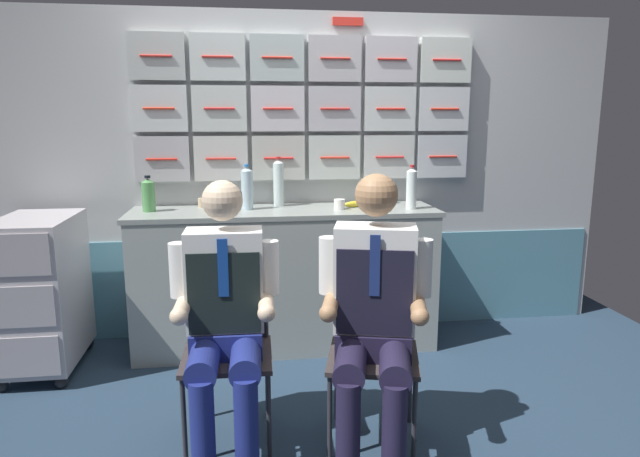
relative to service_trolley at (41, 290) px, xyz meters
The scene contains 17 objects.
ground 1.92m from the service_trolley, 29.40° to the right, with size 4.80×4.80×0.04m, color #233649.
galley_bulkhead 1.79m from the service_trolley, 15.85° to the left, with size 4.20×0.14×2.15m.
galley_counter 1.45m from the service_trolley, ahead, with size 1.94×0.53×0.90m.
service_trolley is the anchor object (origin of this frame).
folding_chair_left 1.36m from the service_trolley, 36.37° to the right, with size 0.41×0.41×0.82m.
crew_member_left 1.47m from the service_trolley, 41.59° to the right, with size 0.48×0.59×1.21m.
folding_chair_right 1.99m from the service_trolley, 27.28° to the right, with size 0.49×0.49×0.82m.
crew_member_right 2.04m from the service_trolley, 31.66° to the right, with size 0.51×0.66×1.24m.
water_bottle_tall 0.82m from the service_trolley, 19.12° to the left, with size 0.08×0.08×0.22m.
water_bottle_short 2.30m from the service_trolley, ahead, with size 0.07×0.07×0.28m.
water_bottle_blue_cap 1.34m from the service_trolley, ahead, with size 0.07×0.07×0.28m.
water_bottle_clear 1.55m from the service_trolley, 12.75° to the left, with size 0.07×0.07×0.32m.
paper_cup_tan 1.07m from the service_trolley, 20.24° to the left, with size 0.06×0.06×0.06m.
coffee_cup_spare 1.11m from the service_trolley, ahead, with size 0.06×0.06×0.08m.
espresso_cup_small 1.84m from the service_trolley, ahead, with size 0.07×0.07×0.06m.
paper_cup_blue 2.23m from the service_trolley, ahead, with size 0.07×0.07×0.09m.
snack_banana 1.96m from the service_trolley, ahead, with size 0.17×0.10×0.04m.
Camera 1 is at (-0.43, -2.40, 1.47)m, focal length 31.35 mm.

